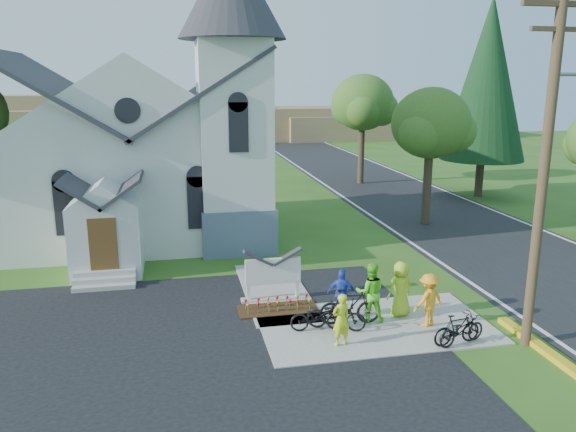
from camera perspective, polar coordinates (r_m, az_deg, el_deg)
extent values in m
plane|color=#325317|center=(16.89, 4.54, -12.22)|extent=(120.00, 120.00, 0.00)
cube|color=black|center=(14.81, -21.33, -17.13)|extent=(20.00, 16.00, 0.02)
cube|color=black|center=(33.68, 13.89, 0.64)|extent=(8.00, 90.00, 0.02)
cube|color=gray|center=(17.75, 8.84, -10.93)|extent=(7.00, 4.00, 0.05)
cube|color=silver|center=(28.05, -14.87, 3.21)|extent=(11.00, 9.00, 5.00)
cube|color=slate|center=(25.23, -5.25, -1.01)|extent=(3.20, 3.20, 2.00)
cube|color=silver|center=(24.58, -5.43, 6.91)|extent=(3.00, 3.00, 9.00)
cube|color=silver|center=(22.83, -17.92, -2.16)|extent=(2.60, 2.40, 2.80)
cube|color=brown|center=(21.63, -18.27, -2.78)|extent=(1.00, 0.10, 2.00)
cube|color=gray|center=(19.47, -1.52, -8.40)|extent=(2.20, 0.40, 0.10)
cube|color=white|center=(19.17, -4.05, -7.19)|extent=(0.12, 0.12, 1.00)
cube|color=white|center=(19.45, 0.95, -6.85)|extent=(0.12, 0.12, 1.00)
cube|color=white|center=(19.12, -1.54, -5.62)|extent=(1.90, 0.14, 0.90)
cube|color=#3A1F0F|center=(18.66, -1.03, -9.46)|extent=(2.60, 1.10, 0.07)
cylinder|color=#433021|center=(16.41, 24.56, 4.15)|extent=(0.28, 0.28, 10.00)
cube|color=#433021|center=(16.34, 26.08, 18.81)|extent=(2.20, 0.14, 0.14)
cube|color=#433021|center=(16.29, 25.85, 16.72)|extent=(1.60, 0.12, 0.12)
cylinder|color=#35281D|center=(29.99, 13.95, 3.00)|extent=(0.44, 0.44, 4.05)
ellipsoid|color=#376021|center=(29.59, 14.31, 9.14)|extent=(4.00, 4.00, 3.60)
cylinder|color=#35281D|center=(41.13, 7.44, 6.40)|extent=(0.44, 0.44, 4.50)
ellipsoid|color=#376021|center=(40.84, 7.60, 11.37)|extent=(4.40, 4.40, 3.96)
cylinder|color=#35281D|center=(38.38, 18.86, 3.68)|extent=(0.50, 0.50, 2.40)
cone|color=#103217|center=(37.88, 19.59, 12.95)|extent=(5.20, 5.20, 10.00)
cube|color=olive|center=(71.53, -3.32, 9.33)|extent=(60.00, 8.00, 4.00)
cube|color=olive|center=(72.94, -16.27, 9.53)|extent=(30.00, 6.00, 5.60)
cube|color=olive|center=(73.69, 9.48, 8.90)|extent=(25.00, 6.00, 3.00)
imported|color=#D0E71B|center=(16.08, 5.41, -10.42)|extent=(0.64, 0.51, 1.53)
imported|color=black|center=(17.02, 3.04, -10.18)|extent=(1.71, 0.72, 0.88)
imported|color=#5EDB29|center=(17.65, 8.35, -7.67)|extent=(1.02, 0.86, 1.87)
imported|color=black|center=(17.47, 6.30, -9.13)|extent=(1.94, 0.72, 1.14)
imported|color=blue|center=(17.76, 5.51, -7.91)|extent=(1.02, 0.75, 1.61)
imported|color=black|center=(17.10, 4.90, -9.97)|extent=(1.89, 1.32, 0.94)
imported|color=#FBA21B|center=(17.71, 14.09, -8.25)|extent=(1.21, 0.92, 1.65)
imported|color=black|center=(16.85, 16.81, -10.95)|extent=(1.58, 0.67, 0.92)
imported|color=#9DCC26|center=(18.21, 11.36, -7.25)|extent=(0.99, 0.76, 1.79)
imported|color=black|center=(16.93, 17.22, -10.98)|extent=(1.73, 1.02, 0.86)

